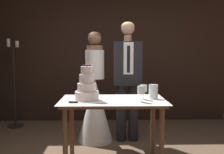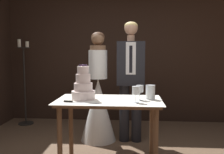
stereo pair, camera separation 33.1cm
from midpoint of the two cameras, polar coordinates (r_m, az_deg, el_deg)
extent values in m
cube|color=black|center=(4.95, 3.57, 5.53)|extent=(4.60, 0.12, 2.69)
cylinder|color=brown|center=(2.84, -8.51, -14.53)|extent=(0.06, 0.06, 0.77)
cylinder|color=brown|center=(2.80, 13.42, -14.87)|extent=(0.06, 0.06, 0.77)
cylinder|color=brown|center=(3.31, -6.50, -11.51)|extent=(0.06, 0.06, 0.77)
cylinder|color=brown|center=(3.28, 12.01, -11.75)|extent=(0.06, 0.06, 0.77)
cube|color=brown|center=(2.90, 2.60, -5.67)|extent=(1.16, 0.63, 0.03)
cube|color=white|center=(2.90, 2.60, -5.28)|extent=(1.22, 0.69, 0.01)
cylinder|color=beige|center=(2.91, -3.34, -4.18)|extent=(0.27, 0.27, 0.10)
cylinder|color=beige|center=(2.89, -3.35, -2.30)|extent=(0.22, 0.22, 0.09)
cylinder|color=beige|center=(2.88, -3.36, -0.39)|extent=(0.17, 0.17, 0.10)
cylinder|color=beige|center=(2.87, -3.37, 1.54)|extent=(0.13, 0.13, 0.09)
sphere|color=#2D1933|center=(2.87, -2.66, 2.67)|extent=(0.02, 0.02, 0.02)
sphere|color=#2D1933|center=(2.89, -3.14, 2.68)|extent=(0.02, 0.02, 0.02)
sphere|color=#2D1933|center=(2.90, -3.54, 2.70)|extent=(0.02, 0.02, 0.02)
sphere|color=#2D1933|center=(2.86, -4.05, 2.65)|extent=(0.02, 0.02, 0.02)
sphere|color=#2D1933|center=(2.86, -3.53, 2.65)|extent=(0.02, 0.02, 0.02)
sphere|color=#2D1933|center=(2.85, -3.34, 2.64)|extent=(0.02, 0.02, 0.02)
cube|color=silver|center=(2.70, -2.23, -5.98)|extent=(0.33, 0.07, 0.00)
cylinder|color=black|center=(2.76, -6.61, -5.57)|extent=(0.10, 0.03, 0.02)
cylinder|color=silver|center=(2.91, 9.62, -5.23)|extent=(0.08, 0.08, 0.00)
cylinder|color=silver|center=(2.90, 9.64, -4.33)|extent=(0.01, 0.01, 0.09)
cylinder|color=silver|center=(2.88, 9.67, -2.68)|extent=(0.08, 0.08, 0.08)
cylinder|color=maroon|center=(2.89, 9.66, -3.16)|extent=(0.07, 0.07, 0.03)
cylinder|color=silver|center=(2.76, 8.90, -5.81)|extent=(0.08, 0.08, 0.00)
cylinder|color=silver|center=(2.75, 8.92, -4.87)|extent=(0.01, 0.01, 0.09)
cylinder|color=silver|center=(2.74, 8.95, -3.06)|extent=(0.08, 0.08, 0.09)
cylinder|color=silver|center=(2.96, 11.97, -3.46)|extent=(0.11, 0.11, 0.17)
cylinder|color=silver|center=(2.97, 11.95, -4.34)|extent=(0.05, 0.05, 0.08)
sphere|color=#F9CC4C|center=(2.96, 11.97, -3.39)|extent=(0.02, 0.02, 0.02)
cone|color=white|center=(3.86, -0.70, -7.49)|extent=(0.54, 0.54, 0.96)
cylinder|color=white|center=(3.76, -0.72, 2.90)|extent=(0.28, 0.28, 0.43)
cylinder|color=brown|center=(3.76, -0.72, 6.71)|extent=(0.24, 0.24, 0.07)
sphere|color=brown|center=(3.76, -0.72, 8.73)|extent=(0.20, 0.20, 0.20)
ellipsoid|color=#472D1E|center=(3.78, -0.70, 9.17)|extent=(0.20, 0.20, 0.15)
cylinder|color=black|center=(3.86, 5.33, -8.24)|extent=(0.15, 0.15, 0.87)
cylinder|color=black|center=(3.87, 8.09, -8.24)|extent=(0.15, 0.15, 0.87)
cube|color=black|center=(3.75, 6.85, 3.11)|extent=(0.41, 0.24, 0.65)
cube|color=white|center=(3.62, 6.95, 4.25)|extent=(0.14, 0.01, 0.47)
cube|color=black|center=(3.62, 6.95, 4.04)|extent=(0.04, 0.01, 0.39)
cylinder|color=tan|center=(3.75, 6.92, 8.79)|extent=(0.11, 0.11, 0.09)
sphere|color=tan|center=(3.76, 6.95, 11.00)|extent=(0.20, 0.20, 0.20)
ellipsoid|color=#D6B770|center=(3.77, 6.95, 11.51)|extent=(0.20, 0.20, 0.13)
cylinder|color=black|center=(5.05, -17.29, -10.08)|extent=(0.28, 0.28, 0.02)
cylinder|color=black|center=(4.90, -17.54, -1.96)|extent=(0.03, 0.03, 1.42)
cylinder|color=black|center=(4.86, -17.80, 6.43)|extent=(0.22, 0.22, 0.01)
cylinder|color=silver|center=(4.89, -18.65, 7.33)|extent=(0.06, 0.06, 0.15)
cylinder|color=silver|center=(4.84, -17.00, 7.17)|extent=(0.06, 0.06, 0.11)
camera|label=1|loc=(0.17, -87.14, 0.29)|focal=40.00mm
camera|label=2|loc=(0.17, 92.86, -0.29)|focal=40.00mm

